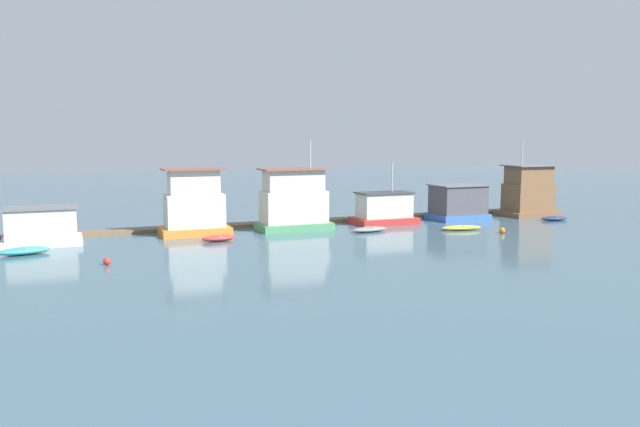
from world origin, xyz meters
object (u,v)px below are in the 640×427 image
object	(u,v)px
houseboat_blue	(458,203)
dinghy_navy	(554,218)
houseboat_orange	(194,207)
houseboat_brown	(528,193)
houseboat_red	(384,209)
dinghy_teal	(24,251)
dinghy_yellow	(461,228)
houseboat_white	(42,227)
buoy_red	(107,261)
buoy_orange	(502,230)
dinghy_grey	(369,229)
dinghy_red	(218,238)
houseboat_green	(294,202)

from	to	relation	value
houseboat_blue	dinghy_navy	bearing A→B (deg)	-27.23
houseboat_orange	houseboat_brown	distance (m)	34.35
houseboat_orange	houseboat_red	bearing A→B (deg)	-0.24
dinghy_teal	dinghy_yellow	distance (m)	34.68
houseboat_blue	houseboat_brown	size ratio (longest dim) A/B	0.68
houseboat_white	buoy_red	distance (m)	10.74
houseboat_blue	dinghy_yellow	size ratio (longest dim) A/B	1.41
houseboat_orange	dinghy_yellow	bearing A→B (deg)	-15.93
houseboat_blue	buoy_red	xyz separation A→B (m)	(-33.41, -10.21, -1.43)
buoy_orange	houseboat_blue	bearing A→B (deg)	79.07
buoy_red	dinghy_grey	bearing A→B (deg)	15.97
dinghy_grey	dinghy_navy	bearing A→B (deg)	-0.65
houseboat_white	houseboat_orange	bearing A→B (deg)	2.23
houseboat_red	dinghy_red	bearing A→B (deg)	-166.65
dinghy_yellow	dinghy_navy	distance (m)	12.23
houseboat_white	houseboat_red	world-z (taller)	houseboat_red
dinghy_red	buoy_orange	size ratio (longest dim) A/B	5.61
houseboat_brown	dinghy_teal	xyz separation A→B (m)	(-46.99, -4.22, -2.12)
houseboat_white	dinghy_teal	distance (m)	4.29
dinghy_navy	buoy_red	size ratio (longest dim) A/B	6.04
houseboat_green	buoy_orange	distance (m)	17.90
houseboat_orange	houseboat_brown	size ratio (longest dim) A/B	0.72
houseboat_orange	dinghy_grey	size ratio (longest dim) A/B	1.63
dinghy_teal	dinghy_red	distance (m)	13.70
buoy_orange	dinghy_grey	bearing A→B (deg)	153.61
buoy_orange	houseboat_brown	bearing A→B (deg)	40.89
houseboat_red	houseboat_brown	bearing A→B (deg)	-0.59
houseboat_white	houseboat_orange	distance (m)	11.64
dinghy_grey	dinghy_navy	world-z (taller)	dinghy_grey
dinghy_teal	dinghy_yellow	xyz separation A→B (m)	(34.64, -1.82, -0.05)
dinghy_navy	buoy_orange	xyz separation A→B (m)	(-9.97, -4.74, 0.04)
dinghy_teal	dinghy_grey	distance (m)	26.73
houseboat_blue	buoy_orange	size ratio (longest dim) A/B	10.73
houseboat_white	buoy_red	bearing A→B (deg)	-67.88
houseboat_red	buoy_orange	size ratio (longest dim) A/B	11.79
dinghy_grey	houseboat_orange	bearing A→B (deg)	163.61
houseboat_green	buoy_red	xyz separation A→B (m)	(-16.13, -9.83, -2.17)
houseboat_red	buoy_red	distance (m)	27.31
dinghy_red	dinghy_yellow	distance (m)	21.06
dinghy_grey	dinghy_yellow	bearing A→B (deg)	-15.12
houseboat_blue	houseboat_white	bearing A→B (deg)	-179.51
houseboat_blue	dinghy_yellow	world-z (taller)	houseboat_blue
houseboat_red	houseboat_brown	distance (m)	16.67
houseboat_brown	dinghy_yellow	bearing A→B (deg)	-153.97
houseboat_green	dinghy_red	bearing A→B (deg)	-154.90
houseboat_orange	dinghy_navy	bearing A→B (deg)	-7.31
dinghy_teal	buoy_red	size ratio (longest dim) A/B	7.58
dinghy_red	dinghy_yellow	size ratio (longest dim) A/B	0.74
houseboat_orange	buoy_orange	bearing A→B (deg)	-20.71
houseboat_red	buoy_red	world-z (taller)	houseboat_red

